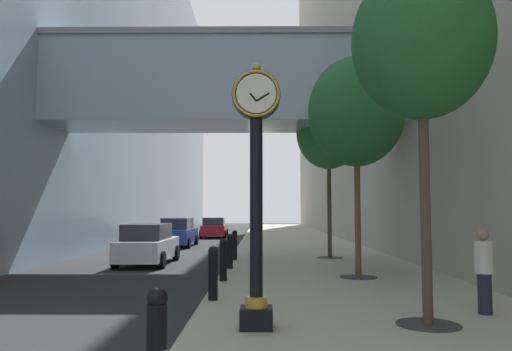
% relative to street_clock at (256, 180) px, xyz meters
% --- Properties ---
extents(ground_plane, '(110.00, 110.00, 0.00)m').
position_rel_street_clock_xyz_m(ground_plane, '(-1.22, 19.72, -2.64)').
color(ground_plane, '#262628').
rests_on(ground_plane, ground).
extents(sidewalk_right, '(7.03, 80.00, 0.14)m').
position_rel_street_clock_xyz_m(sidewalk_right, '(2.29, 22.72, -2.57)').
color(sidewalk_right, '#ADA593').
rests_on(sidewalk_right, ground).
extents(building_block_left, '(23.49, 80.00, 26.90)m').
position_rel_street_clock_xyz_m(building_block_left, '(-12.78, 22.62, 10.75)').
color(building_block_left, '#849EB2').
rests_on(building_block_left, ground).
extents(street_clock, '(0.84, 0.55, 4.56)m').
position_rel_street_clock_xyz_m(street_clock, '(0.00, 0.00, 0.00)').
color(street_clock, black).
rests_on(street_clock, sidewalk_right).
extents(bollard_nearest, '(0.23, 0.23, 1.19)m').
position_rel_street_clock_xyz_m(bollard_nearest, '(-0.99, -3.30, -1.88)').
color(bollard_nearest, black).
rests_on(bollard_nearest, sidewalk_right).
extents(bollard_third, '(0.23, 0.23, 1.19)m').
position_rel_street_clock_xyz_m(bollard_third, '(-0.99, 2.62, -1.88)').
color(bollard_third, black).
rests_on(bollard_third, sidewalk_right).
extents(bollard_fourth, '(0.23, 0.23, 1.19)m').
position_rel_street_clock_xyz_m(bollard_fourth, '(-0.99, 5.57, -1.88)').
color(bollard_fourth, black).
rests_on(bollard_fourth, sidewalk_right).
extents(bollard_fifth, '(0.23, 0.23, 1.19)m').
position_rel_street_clock_xyz_m(bollard_fifth, '(-0.99, 8.53, -1.88)').
color(bollard_fifth, black).
rests_on(bollard_fifth, sidewalk_right).
extents(bollard_sixth, '(0.23, 0.23, 1.19)m').
position_rel_street_clock_xyz_m(bollard_sixth, '(-0.99, 11.48, -1.88)').
color(bollard_sixth, black).
rests_on(bollard_sixth, sidewalk_right).
extents(street_tree_near, '(2.49, 2.49, 6.47)m').
position_rel_street_clock_xyz_m(street_tree_near, '(2.98, 0.27, 2.51)').
color(street_tree_near, '#333335').
rests_on(street_tree_near, sidewalk_right).
extents(street_tree_mid_near, '(2.92, 2.92, 6.67)m').
position_rel_street_clock_xyz_m(street_tree_mid_near, '(2.98, 6.35, 2.47)').
color(street_tree_mid_near, '#333335').
rests_on(street_tree_mid_near, sidewalk_right).
extents(street_tree_mid_far, '(2.76, 2.76, 6.92)m').
position_rel_street_clock_xyz_m(street_tree_mid_far, '(2.98, 12.43, 2.81)').
color(street_tree_mid_far, '#333335').
rests_on(street_tree_mid_far, sidewalk_right).
extents(pedestrian_by_clock, '(0.40, 0.40, 1.63)m').
position_rel_street_clock_xyz_m(pedestrian_by_clock, '(4.38, 1.18, -1.64)').
color(pedestrian_by_clock, '#23232D').
rests_on(pedestrian_by_clock, sidewalk_right).
extents(car_blue_near, '(1.98, 4.43, 1.69)m').
position_rel_street_clock_xyz_m(car_blue_near, '(-4.83, 20.67, -1.83)').
color(car_blue_near, navy).
rests_on(car_blue_near, ground).
extents(car_white_mid, '(1.95, 4.41, 1.60)m').
position_rel_street_clock_xyz_m(car_white_mid, '(-4.42, 11.13, -1.86)').
color(car_white_mid, silver).
rests_on(car_white_mid, ground).
extents(car_red_far, '(2.11, 4.18, 1.57)m').
position_rel_street_clock_xyz_m(car_red_far, '(-3.62, 30.34, -1.87)').
color(car_red_far, '#AD191E').
rests_on(car_red_far, ground).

